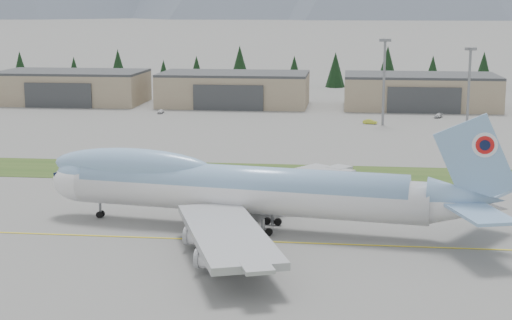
# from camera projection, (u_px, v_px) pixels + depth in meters

# --- Properties ---
(ground) EXTENTS (7000.00, 7000.00, 0.00)m
(ground) POSITION_uv_depth(u_px,v_px,m) (187.00, 239.00, 109.79)
(ground) COLOR #60605E
(ground) RESTS_ON ground
(grass_strip_far) EXTENTS (400.00, 18.00, 0.08)m
(grass_strip_far) POSITION_uv_depth(u_px,v_px,m) (234.00, 173.00, 153.64)
(grass_strip_far) COLOR #2A4819
(grass_strip_far) RESTS_ON ground
(taxiway_line_main) EXTENTS (400.00, 0.40, 0.02)m
(taxiway_line_main) POSITION_uv_depth(u_px,v_px,m) (187.00, 239.00, 109.79)
(taxiway_line_main) COLOR yellow
(taxiway_line_main) RESTS_ON ground
(boeing_747_freighter) EXTENTS (69.68, 59.27, 18.28)m
(boeing_747_freighter) POSITION_uv_depth(u_px,v_px,m) (242.00, 188.00, 114.07)
(boeing_747_freighter) COLOR silver
(boeing_747_freighter) RESTS_ON ground
(hangar_left) EXTENTS (48.00, 26.60, 10.80)m
(hangar_left) POSITION_uv_depth(u_px,v_px,m) (72.00, 87.00, 262.78)
(hangar_left) COLOR gray
(hangar_left) RESTS_ON ground
(hangar_center) EXTENTS (48.00, 26.60, 10.80)m
(hangar_center) POSITION_uv_depth(u_px,v_px,m) (234.00, 89.00, 256.53)
(hangar_center) COLOR gray
(hangar_center) RESTS_ON ground
(hangar_right) EXTENTS (48.00, 26.60, 10.80)m
(hangar_right) POSITION_uv_depth(u_px,v_px,m) (420.00, 91.00, 249.71)
(hangar_right) COLOR gray
(hangar_right) RESTS_ON ground
(floodlight_masts) EXTENTS (204.92, 7.61, 24.72)m
(floodlight_masts) POSITION_uv_depth(u_px,v_px,m) (254.00, 65.00, 216.04)
(floodlight_masts) COLOR slate
(floodlight_masts) RESTS_ON ground
(service_vehicle_a) EXTENTS (1.55, 3.72, 1.26)m
(service_vehicle_a) POSITION_uv_depth(u_px,v_px,m) (161.00, 113.00, 238.09)
(service_vehicle_a) COLOR silver
(service_vehicle_a) RESTS_ON ground
(service_vehicle_b) EXTENTS (4.12, 2.28, 1.29)m
(service_vehicle_b) POSITION_uv_depth(u_px,v_px,m) (370.00, 124.00, 216.82)
(service_vehicle_b) COLOR gold
(service_vehicle_b) RESTS_ON ground
(service_vehicle_c) EXTENTS (3.14, 4.56, 1.23)m
(service_vehicle_c) POSITION_uv_depth(u_px,v_px,m) (438.00, 118.00, 228.77)
(service_vehicle_c) COLOR #A3A4A8
(service_vehicle_c) RESTS_ON ground
(conifer_belt) EXTENTS (272.04, 14.40, 16.73)m
(conifer_belt) POSITION_uv_depth(u_px,v_px,m) (290.00, 69.00, 316.07)
(conifer_belt) COLOR black
(conifer_belt) RESTS_ON ground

